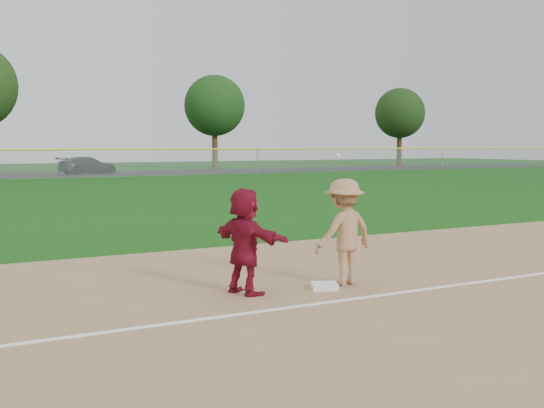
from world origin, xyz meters
TOP-DOWN VIEW (x-y plane):
  - ground at (0.00, 0.00)m, footprint 160.00×160.00m
  - foul_line at (0.00, -0.80)m, footprint 60.00×0.10m
  - first_base at (0.16, 0.03)m, footprint 0.55×0.55m
  - base_runner at (-1.13, 0.34)m, footprint 0.89×1.63m
  - car_right at (7.76, 46.09)m, footprint 5.07×3.07m
  - first_base_play at (0.64, 0.17)m, footprint 1.22×0.80m
  - tree_3 at (22.00, 52.80)m, footprint 6.00×6.00m
  - tree_4 at (44.00, 51.20)m, footprint 5.60×5.60m

SIDE VIEW (x-z plane):
  - ground at x=0.00m, z-range 0.00..0.00m
  - foul_line at x=0.00m, z-range 0.02..0.03m
  - first_base at x=0.16m, z-range 0.02..0.11m
  - car_right at x=7.76m, z-range 0.01..1.39m
  - base_runner at x=-1.13m, z-range 0.02..1.69m
  - first_base_play at x=0.64m, z-range -0.19..2.01m
  - tree_4 at x=44.00m, z-range 1.51..10.18m
  - tree_3 at x=22.00m, z-range 1.57..10.76m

